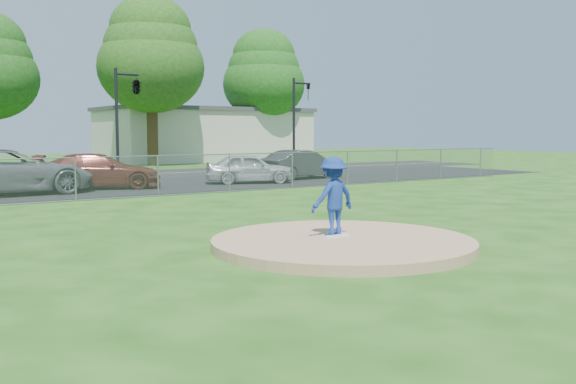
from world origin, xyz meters
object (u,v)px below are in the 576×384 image
object	(u,v)px
parked_car_gray	(8,172)
parked_car_charcoal	(302,164)
traffic_signal_center	(134,88)
pitcher	(333,197)
tree_far_right	(264,74)
traffic_signal_right	(297,115)
parked_car_darkred	(99,171)
tree_right	(151,54)
parked_car_pearl	(249,168)
commercial_building	(204,134)

from	to	relation	value
parked_car_gray	parked_car_charcoal	size ratio (longest dim) A/B	1.40
traffic_signal_center	pitcher	distance (m)	22.28
tree_far_right	traffic_signal_right	xyz separation A→B (m)	(-5.76, -13.00, -3.70)
tree_far_right	parked_car_gray	size ratio (longest dim) A/B	1.74
traffic_signal_right	parked_car_darkred	distance (m)	15.35
parked_car_gray	pitcher	bearing A→B (deg)	-170.12
tree_right	parked_car_darkred	size ratio (longest dim) A/B	2.31
parked_car_charcoal	tree_right	bearing A→B (deg)	-1.46
tree_right	pitcher	xyz separation A→B (m)	(-8.97, -31.63, -6.62)
traffic_signal_right	parked_car_darkred	world-z (taller)	traffic_signal_right
tree_far_right	parked_car_pearl	bearing A→B (deg)	-123.70
tree_far_right	traffic_signal_right	size ratio (longest dim) A/B	1.92
parked_car_pearl	parked_car_charcoal	xyz separation A→B (m)	(3.57, 0.86, 0.04)
commercial_building	traffic_signal_right	size ratio (longest dim) A/B	2.93
traffic_signal_right	parked_car_charcoal	world-z (taller)	traffic_signal_right
parked_car_gray	parked_car_darkred	bearing A→B (deg)	-82.88
pitcher	tree_far_right	bearing A→B (deg)	-123.56
tree_far_right	pitcher	world-z (taller)	tree_far_right
commercial_building	tree_right	world-z (taller)	tree_right
parked_car_pearl	traffic_signal_right	bearing A→B (deg)	-26.14
traffic_signal_center	pitcher	size ratio (longest dim) A/B	3.38
traffic_signal_right	parked_car_pearl	distance (m)	10.35
tree_far_right	traffic_signal_center	distance (m)	20.78
traffic_signal_center	parked_car_gray	size ratio (longest dim) A/B	0.91
traffic_signal_right	parked_car_gray	world-z (taller)	traffic_signal_right
commercial_building	traffic_signal_center	world-z (taller)	traffic_signal_center
parked_car_darkred	parked_car_charcoal	bearing A→B (deg)	-70.64
tree_far_right	parked_car_charcoal	xyz separation A→B (m)	(-9.59, -18.87, -6.32)
commercial_building	tree_right	xyz separation A→B (m)	(-7.00, -6.00, 5.49)
commercial_building	traffic_signal_center	bearing A→B (deg)	-126.94
commercial_building	parked_car_darkred	world-z (taller)	commercial_building
tree_right	tree_far_right	world-z (taller)	tree_right
parked_car_gray	parked_car_pearl	xyz separation A→B (m)	(10.28, -0.43, -0.17)
commercial_building	traffic_signal_center	size ratio (longest dim) A/B	2.93
commercial_building	pitcher	distance (m)	40.90
traffic_signal_center	parked_car_gray	xyz separation A→B (m)	(-7.41, -6.30, -3.74)
parked_car_gray	parked_car_charcoal	bearing A→B (deg)	-91.09
traffic_signal_right	parked_car_gray	bearing A→B (deg)	-160.37
tree_far_right	parked_car_charcoal	world-z (taller)	tree_far_right
tree_right	parked_car_charcoal	world-z (taller)	tree_right
traffic_signal_right	tree_far_right	bearing A→B (deg)	66.09
tree_right	traffic_signal_center	world-z (taller)	tree_right
tree_right	parked_car_gray	xyz separation A→B (m)	(-12.44, -16.30, -6.78)
tree_far_right	parked_car_gray	world-z (taller)	tree_far_right
pitcher	traffic_signal_center	bearing A→B (deg)	-103.91
traffic_signal_right	traffic_signal_center	bearing A→B (deg)	-180.00
pitcher	parked_car_darkred	world-z (taller)	pitcher
commercial_building	parked_car_charcoal	distance (m)	22.62
parked_car_darkred	tree_right	bearing A→B (deg)	-8.76
parked_car_charcoal	parked_car_pearl	bearing A→B (deg)	96.96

